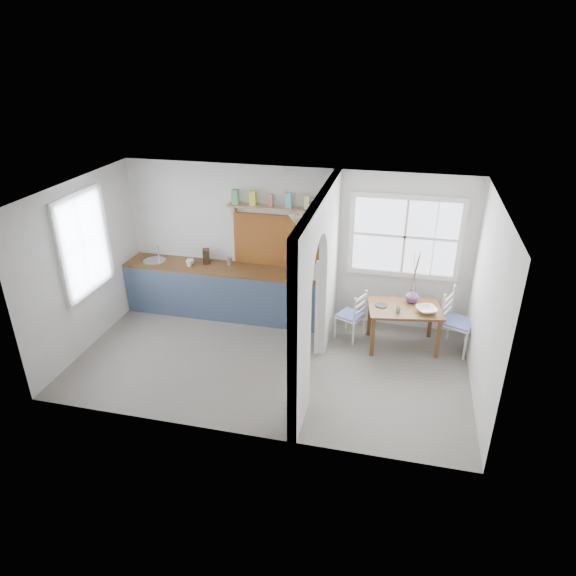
% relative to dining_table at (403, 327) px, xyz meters
% --- Properties ---
extents(floor, '(5.80, 3.20, 0.01)m').
position_rel_dining_table_xyz_m(floor, '(-1.91, -0.93, -0.34)').
color(floor, slate).
rests_on(floor, ground).
extents(ceiling, '(5.80, 3.20, 0.01)m').
position_rel_dining_table_xyz_m(ceiling, '(-1.91, -0.93, 2.26)').
color(ceiling, beige).
rests_on(ceiling, walls).
extents(walls, '(5.81, 3.21, 2.60)m').
position_rel_dining_table_xyz_m(walls, '(-1.91, -0.93, 0.96)').
color(walls, beige).
rests_on(walls, floor).
extents(partition, '(0.12, 3.20, 2.60)m').
position_rel_dining_table_xyz_m(partition, '(-1.21, -0.87, 1.11)').
color(partition, beige).
rests_on(partition, floor).
extents(kitchen_window, '(0.10, 1.16, 1.50)m').
position_rel_dining_table_xyz_m(kitchen_window, '(-4.78, -0.93, 1.31)').
color(kitchen_window, white).
rests_on(kitchen_window, walls).
extents(nook_window, '(1.76, 0.10, 1.30)m').
position_rel_dining_table_xyz_m(nook_window, '(-0.11, 0.63, 1.26)').
color(nook_window, white).
rests_on(nook_window, walls).
extents(counter, '(3.50, 0.60, 0.90)m').
position_rel_dining_table_xyz_m(counter, '(-3.04, 0.40, 0.11)').
color(counter, brown).
rests_on(counter, floor).
extents(sink, '(0.40, 0.40, 0.02)m').
position_rel_dining_table_xyz_m(sink, '(-4.34, 0.37, 0.55)').
color(sink, silver).
rests_on(sink, counter).
extents(backsplash, '(1.65, 0.03, 0.90)m').
position_rel_dining_table_xyz_m(backsplash, '(-2.11, 0.64, 1.01)').
color(backsplash, brown).
rests_on(backsplash, walls).
extents(shelf, '(1.75, 0.20, 0.21)m').
position_rel_dining_table_xyz_m(shelf, '(-2.11, 0.56, 1.66)').
color(shelf, '#A07B48').
rests_on(shelf, walls).
extents(pendant_lamp, '(0.26, 0.26, 0.16)m').
position_rel_dining_table_xyz_m(pendant_lamp, '(-1.76, 0.22, 1.54)').
color(pendant_lamp, beige).
rests_on(pendant_lamp, ceiling).
extents(utensil_rail, '(0.02, 0.50, 0.02)m').
position_rel_dining_table_xyz_m(utensil_rail, '(-1.30, -0.03, 1.11)').
color(utensil_rail, silver).
rests_on(utensil_rail, partition).
extents(dining_table, '(1.20, 0.90, 0.69)m').
position_rel_dining_table_xyz_m(dining_table, '(0.00, 0.00, 0.00)').
color(dining_table, brown).
rests_on(dining_table, floor).
extents(chair_left, '(0.50, 0.50, 0.83)m').
position_rel_dining_table_xyz_m(chair_left, '(-0.83, 0.07, 0.07)').
color(chair_left, silver).
rests_on(chair_left, floor).
extents(chair_right, '(0.59, 0.59, 0.98)m').
position_rel_dining_table_xyz_m(chair_right, '(0.83, 0.08, 0.15)').
color(chair_right, silver).
rests_on(chair_right, floor).
extents(kettle, '(0.25, 0.22, 0.25)m').
position_rel_dining_table_xyz_m(kettle, '(-1.44, 0.27, 0.68)').
color(kettle, silver).
rests_on(kettle, counter).
extents(mug_a, '(0.11, 0.11, 0.10)m').
position_rel_dining_table_xyz_m(mug_a, '(-3.64, 0.28, 0.61)').
color(mug_a, white).
rests_on(mug_a, counter).
extents(mug_b, '(0.15, 0.15, 0.09)m').
position_rel_dining_table_xyz_m(mug_b, '(-3.65, 0.36, 0.60)').
color(mug_b, white).
rests_on(mug_b, counter).
extents(knife_block, '(0.16, 0.19, 0.25)m').
position_rel_dining_table_xyz_m(knife_block, '(-3.41, 0.48, 0.68)').
color(knife_block, '#432D1A').
rests_on(knife_block, counter).
extents(jar, '(0.11, 0.11, 0.15)m').
position_rel_dining_table_xyz_m(jar, '(-2.99, 0.48, 0.63)').
color(jar, '#746953').
rests_on(jar, counter).
extents(towel_magenta, '(0.02, 0.03, 0.50)m').
position_rel_dining_table_xyz_m(towel_magenta, '(-1.33, 0.04, -0.07)').
color(towel_magenta, '#B53275').
rests_on(towel_magenta, counter).
extents(towel_orange, '(0.02, 0.03, 0.54)m').
position_rel_dining_table_xyz_m(towel_orange, '(-1.33, -0.01, -0.09)').
color(towel_orange, '#C56127').
rests_on(towel_orange, counter).
extents(bowl, '(0.39, 0.39, 0.07)m').
position_rel_dining_table_xyz_m(bowl, '(0.32, -0.08, 0.38)').
color(bowl, white).
rests_on(bowl, dining_table).
extents(table_cup, '(0.09, 0.09, 0.08)m').
position_rel_dining_table_xyz_m(table_cup, '(-0.10, -0.17, 0.38)').
color(table_cup, '#6EA764').
rests_on(table_cup, dining_table).
extents(plate, '(0.24, 0.24, 0.02)m').
position_rel_dining_table_xyz_m(plate, '(-0.36, -0.03, 0.35)').
color(plate, black).
rests_on(plate, dining_table).
extents(vase, '(0.26, 0.26, 0.22)m').
position_rel_dining_table_xyz_m(vase, '(0.10, 0.22, 0.45)').
color(vase, '#754A81').
rests_on(vase, dining_table).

